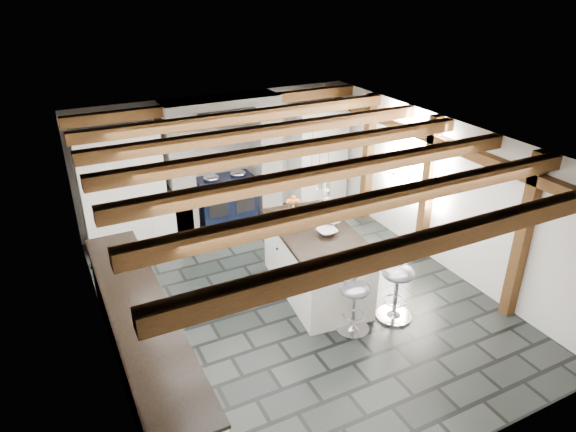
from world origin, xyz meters
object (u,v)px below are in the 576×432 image
bar_stool_near (397,282)px  bar_stool_far (354,297)px  range_cooker (226,200)px  kitchen_island (316,261)px

bar_stool_near → bar_stool_far: size_ratio=1.10×
range_cooker → bar_stool_near: range_cooker is taller
kitchen_island → bar_stool_far: kitchen_island is taller
range_cooker → kitchen_island: bearing=-82.2°
kitchen_island → bar_stool_far: bearing=-84.7°
bar_stool_near → bar_stool_far: bar_stool_near is taller
bar_stool_far → bar_stool_near: bearing=-21.6°
range_cooker → bar_stool_far: (0.34, -3.63, 0.03)m
range_cooker → bar_stool_far: size_ratio=1.24×
range_cooker → kitchen_island: 2.67m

